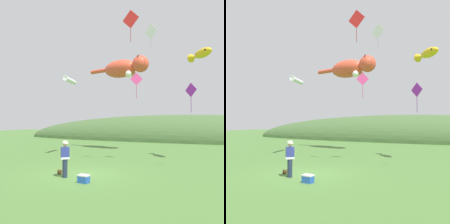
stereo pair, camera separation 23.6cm
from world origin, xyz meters
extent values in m
plane|color=#477033|center=(0.00, 0.00, 0.00)|extent=(120.00, 120.00, 0.00)
ellipsoid|color=#426033|center=(0.00, 26.69, 0.00)|extent=(53.50, 11.51, 7.57)
cylinder|color=#232D47|center=(-0.33, -0.76, 0.44)|extent=(0.24, 0.24, 0.88)
cube|color=navy|center=(-0.33, -0.76, 1.18)|extent=(0.46, 0.45, 0.60)
cube|color=white|center=(-0.33, -0.76, 0.94)|extent=(0.48, 0.48, 0.10)
sphere|color=tan|center=(-0.33, -0.76, 1.59)|extent=(0.20, 0.20, 0.20)
cylinder|color=silver|center=(-0.33, -0.76, 1.68)|extent=(0.30, 0.30, 0.09)
cylinder|color=silver|center=(-0.33, -0.76, 1.74)|extent=(0.20, 0.20, 0.07)
cylinder|color=olive|center=(-1.02, -0.24, 0.12)|extent=(0.13, 0.18, 0.18)
cylinder|color=brown|center=(-1.09, -0.24, 0.12)|extent=(0.02, 0.24, 0.24)
cylinder|color=brown|center=(-0.96, -0.24, 0.12)|extent=(0.02, 0.24, 0.24)
cube|color=blue|center=(1.06, -1.31, 0.15)|extent=(0.51, 0.37, 0.30)
cube|color=white|center=(1.06, -1.31, 0.33)|extent=(0.52, 0.38, 0.06)
ellipsoid|color=#E04C33|center=(-2.52, 11.46, 7.94)|extent=(3.94, 2.59, 1.73)
ellipsoid|color=white|center=(-2.35, 11.43, 7.63)|extent=(2.53, 1.50, 0.95)
sphere|color=#E04C33|center=(-0.32, 11.02, 8.11)|extent=(1.56, 1.56, 1.56)
cone|color=#4E1A11|center=(-0.24, 11.44, 8.68)|extent=(0.65, 0.65, 0.52)
cone|color=#4E1A11|center=(-0.41, 10.60, 8.68)|extent=(0.65, 0.65, 0.52)
sphere|color=white|center=(-1.17, 11.72, 7.20)|extent=(0.62, 0.62, 0.62)
sphere|color=white|center=(-1.38, 10.70, 7.20)|extent=(0.62, 0.62, 0.62)
cylinder|color=#E04C33|center=(-5.24, 12.02, 8.02)|extent=(1.95, 0.79, 0.42)
ellipsoid|color=gold|center=(5.46, 7.14, 7.46)|extent=(1.65, 1.80, 0.63)
cone|color=gold|center=(4.71, 8.06, 7.46)|extent=(0.85, 0.84, 0.63)
cone|color=gold|center=(5.49, 7.10, 7.73)|extent=(0.41, 0.41, 0.29)
sphere|color=black|center=(5.66, 6.55, 7.51)|extent=(0.15, 0.15, 0.15)
cylinder|color=white|center=(-4.94, 6.35, 6.17)|extent=(0.93, 2.28, 0.36)
torus|color=white|center=(-4.65, 5.26, 6.17)|extent=(0.44, 0.17, 0.44)
cube|color=red|center=(1.37, 3.88, 9.32)|extent=(1.21, 0.22, 1.22)
cylinder|color=black|center=(1.37, 3.90, 9.32)|extent=(0.81, 0.16, 0.02)
cube|color=maroon|center=(1.37, 3.88, 8.26)|extent=(0.03, 0.01, 0.90)
cube|color=purple|center=(4.99, 4.30, 4.60)|extent=(0.72, 0.48, 0.86)
cylinder|color=black|center=(4.99, 4.31, 4.60)|extent=(0.49, 0.33, 0.02)
cube|color=#6B1A7C|center=(4.99, 4.30, 3.72)|extent=(0.03, 0.02, 0.90)
cube|color=#E53F8C|center=(1.23, 5.38, 5.69)|extent=(0.77, 0.46, 0.88)
cylinder|color=black|center=(1.23, 5.39, 5.69)|extent=(0.52, 0.31, 0.02)
cube|color=#A02C62|center=(1.23, 5.38, 4.79)|extent=(0.03, 0.02, 0.90)
cube|color=white|center=(0.95, 10.10, 10.67)|extent=(1.26, 0.57, 1.37)
cylinder|color=black|center=(0.95, 10.11, 10.67)|extent=(0.85, 0.38, 0.02)
cube|color=#A9A9A9|center=(0.95, 10.10, 9.54)|extent=(0.03, 0.02, 0.90)
camera|label=1|loc=(6.90, -10.93, 2.70)|focal=40.00mm
camera|label=2|loc=(7.11, -10.83, 2.70)|focal=40.00mm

